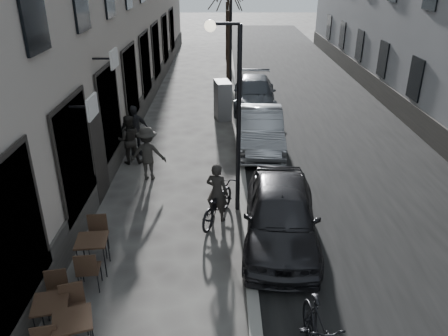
{
  "coord_description": "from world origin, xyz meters",
  "views": [
    {
      "loc": [
        -0.41,
        -4.64,
        6.28
      ],
      "look_at": [
        -0.38,
        4.88,
        1.8
      ],
      "focal_mm": 35.0,
      "sensor_mm": 36.0,
      "label": 1
    }
  ],
  "objects_px": {
    "pedestrian_near": "(129,140)",
    "pedestrian_mid": "(148,153)",
    "pedestrian_far": "(134,131)",
    "utility_cabinet": "(223,100)",
    "bicycle": "(217,203)",
    "bistro_set_a": "(75,333)",
    "bistro_set_b": "(53,315)",
    "streetlamp_far": "(227,32)",
    "car_mid": "(261,129)",
    "car_near": "(281,214)",
    "moped": "(318,336)",
    "car_far": "(254,93)",
    "bistro_set_c": "(93,251)",
    "streetlamp_near": "(232,100)"
  },
  "relations": [
    {
      "from": "pedestrian_near",
      "to": "pedestrian_mid",
      "type": "xyz_separation_m",
      "value": [
        0.84,
        -1.23,
        0.02
      ]
    },
    {
      "from": "pedestrian_near",
      "to": "pedestrian_far",
      "type": "bearing_deg",
      "value": -104.11
    },
    {
      "from": "pedestrian_near",
      "to": "utility_cabinet",
      "type": "bearing_deg",
      "value": -132.17
    },
    {
      "from": "bicycle",
      "to": "utility_cabinet",
      "type": "bearing_deg",
      "value": -69.18
    },
    {
      "from": "bistro_set_a",
      "to": "utility_cabinet",
      "type": "xyz_separation_m",
      "value": [
        2.56,
        13.0,
        0.34
      ]
    },
    {
      "from": "bistro_set_b",
      "to": "bicycle",
      "type": "height_order",
      "value": "bicycle"
    },
    {
      "from": "streetlamp_far",
      "to": "utility_cabinet",
      "type": "height_order",
      "value": "streetlamp_far"
    },
    {
      "from": "bistro_set_b",
      "to": "car_mid",
      "type": "xyz_separation_m",
      "value": [
        4.52,
        9.07,
        0.26
      ]
    },
    {
      "from": "pedestrian_far",
      "to": "car_near",
      "type": "relative_size",
      "value": 0.42
    },
    {
      "from": "pedestrian_near",
      "to": "moped",
      "type": "distance_m",
      "value": 9.65
    },
    {
      "from": "pedestrian_far",
      "to": "bistro_set_b",
      "type": "bearing_deg",
      "value": -121.38
    },
    {
      "from": "bistro_set_b",
      "to": "pedestrian_mid",
      "type": "xyz_separation_m",
      "value": [
        0.75,
        6.51,
        0.41
      ]
    },
    {
      "from": "car_mid",
      "to": "car_far",
      "type": "xyz_separation_m",
      "value": [
        0.09,
        5.1,
        -0.03
      ]
    },
    {
      "from": "car_near",
      "to": "car_mid",
      "type": "height_order",
      "value": "car_near"
    },
    {
      "from": "bistro_set_b",
      "to": "streetlamp_far",
      "type": "bearing_deg",
      "value": 66.4
    },
    {
      "from": "bistro_set_c",
      "to": "car_far",
      "type": "height_order",
      "value": "car_far"
    },
    {
      "from": "bistro_set_b",
      "to": "pedestrian_mid",
      "type": "height_order",
      "value": "pedestrian_mid"
    },
    {
      "from": "pedestrian_far",
      "to": "car_far",
      "type": "xyz_separation_m",
      "value": [
        4.63,
        5.74,
        -0.22
      ]
    },
    {
      "from": "car_mid",
      "to": "streetlamp_near",
      "type": "bearing_deg",
      "value": -102.43
    },
    {
      "from": "utility_cabinet",
      "to": "moped",
      "type": "relative_size",
      "value": 0.87
    },
    {
      "from": "car_far",
      "to": "moped",
      "type": "xyz_separation_m",
      "value": [
        0.11,
        -14.79,
        -0.12
      ]
    },
    {
      "from": "pedestrian_far",
      "to": "pedestrian_near",
      "type": "bearing_deg",
      "value": -126.98
    },
    {
      "from": "bistro_set_a",
      "to": "utility_cabinet",
      "type": "relative_size",
      "value": 1.0
    },
    {
      "from": "streetlamp_far",
      "to": "car_far",
      "type": "height_order",
      "value": "streetlamp_far"
    },
    {
      "from": "pedestrian_near",
      "to": "pedestrian_mid",
      "type": "distance_m",
      "value": 1.49
    },
    {
      "from": "pedestrian_mid",
      "to": "bistro_set_a",
      "type": "bearing_deg",
      "value": 88.39
    },
    {
      "from": "streetlamp_far",
      "to": "bistro_set_b",
      "type": "bearing_deg",
      "value": -101.42
    },
    {
      "from": "car_near",
      "to": "moped",
      "type": "relative_size",
      "value": 2.3
    },
    {
      "from": "utility_cabinet",
      "to": "pedestrian_far",
      "type": "distance_m",
      "value": 5.17
    },
    {
      "from": "pedestrian_mid",
      "to": "car_far",
      "type": "xyz_separation_m",
      "value": [
        3.86,
        7.66,
        -0.18
      ]
    },
    {
      "from": "bistro_set_b",
      "to": "moped",
      "type": "xyz_separation_m",
      "value": [
        4.72,
        -0.62,
        0.11
      ]
    },
    {
      "from": "bistro_set_c",
      "to": "car_far",
      "type": "relative_size",
      "value": 0.35
    },
    {
      "from": "streetlamp_far",
      "to": "pedestrian_far",
      "type": "xyz_separation_m",
      "value": [
        -3.36,
        -8.14,
        -2.24
      ]
    },
    {
      "from": "pedestrian_near",
      "to": "car_far",
      "type": "distance_m",
      "value": 7.96
    },
    {
      "from": "streetlamp_near",
      "to": "moped",
      "type": "distance_m",
      "value": 5.96
    },
    {
      "from": "moped",
      "to": "bistro_set_b",
      "type": "bearing_deg",
      "value": 168.06
    },
    {
      "from": "utility_cabinet",
      "to": "bistro_set_a",
      "type": "bearing_deg",
      "value": -112.62
    },
    {
      "from": "streetlamp_near",
      "to": "bistro_set_a",
      "type": "xyz_separation_m",
      "value": [
        -2.81,
        -5.02,
        -2.67
      ]
    },
    {
      "from": "car_near",
      "to": "car_far",
      "type": "height_order",
      "value": "car_near"
    },
    {
      "from": "pedestrian_mid",
      "to": "bistro_set_c",
      "type": "bearing_deg",
      "value": 83.77
    },
    {
      "from": "car_near",
      "to": "car_mid",
      "type": "bearing_deg",
      "value": 95.26
    },
    {
      "from": "bistro_set_c",
      "to": "bicycle",
      "type": "relative_size",
      "value": 0.87
    },
    {
      "from": "streetlamp_near",
      "to": "pedestrian_mid",
      "type": "bearing_deg",
      "value": 143.26
    },
    {
      "from": "utility_cabinet",
      "to": "bicycle",
      "type": "bearing_deg",
      "value": -102.46
    },
    {
      "from": "bistro_set_a",
      "to": "bicycle",
      "type": "distance_m",
      "value": 5.09
    },
    {
      "from": "streetlamp_near",
      "to": "bistro_set_b",
      "type": "relative_size",
      "value": 3.22
    },
    {
      "from": "utility_cabinet",
      "to": "pedestrian_far",
      "type": "height_order",
      "value": "pedestrian_far"
    },
    {
      "from": "streetlamp_far",
      "to": "bicycle",
      "type": "height_order",
      "value": "streetlamp_far"
    },
    {
      "from": "pedestrian_near",
      "to": "pedestrian_mid",
      "type": "bearing_deg",
      "value": 115.48
    },
    {
      "from": "streetlamp_near",
      "to": "moped",
      "type": "height_order",
      "value": "streetlamp_near"
    }
  ]
}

